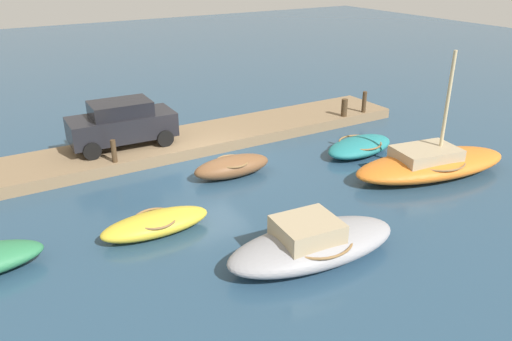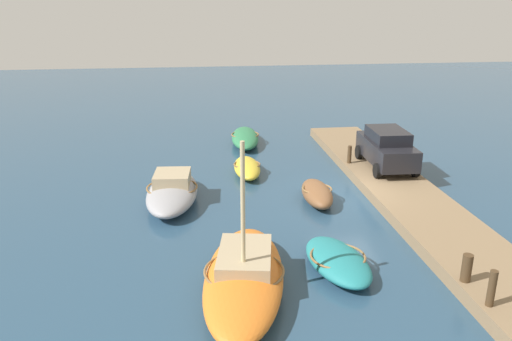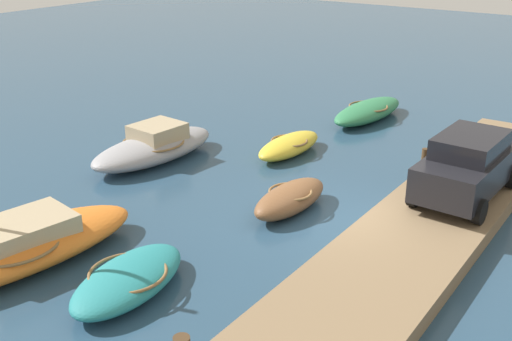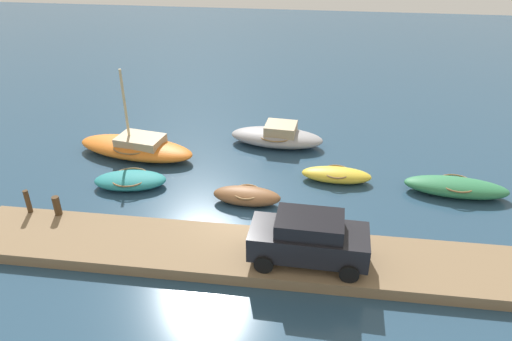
{
  "view_description": "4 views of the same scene",
  "coord_description": "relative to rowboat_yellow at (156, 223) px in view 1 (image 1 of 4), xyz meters",
  "views": [
    {
      "loc": [
        7.38,
        15.74,
        7.36
      ],
      "look_at": [
        -0.14,
        3.19,
        0.94
      ],
      "focal_mm": 35.51,
      "sensor_mm": 36.0,
      "label": 1
    },
    {
      "loc": [
        -18.59,
        6.14,
        7.71
      ],
      "look_at": [
        1.36,
        3.54,
        0.87
      ],
      "focal_mm": 35.9,
      "sensor_mm": 36.0,
      "label": 2
    },
    {
      "loc": [
        -13.21,
        -6.6,
        7.27
      ],
      "look_at": [
        -0.73,
        2.13,
        1.14
      ],
      "focal_mm": 43.64,
      "sensor_mm": 36.0,
      "label": 3
    },
    {
      "loc": [
        2.34,
        -15.3,
        11.09
      ],
      "look_at": [
        -0.1,
        2.97,
        0.67
      ],
      "focal_mm": 33.79,
      "sensor_mm": 36.0,
      "label": 4
    }
  ],
  "objects": [
    {
      "name": "parked_car",
      "position": [
        -1.06,
        -6.16,
        1.02
      ],
      "size": [
        3.96,
        2.0,
        1.74
      ],
      "rotation": [
        0.0,
        0.0,
        -0.03
      ],
      "color": "black",
      "rests_on": "dock_platform"
    },
    {
      "name": "dock_platform",
      "position": [
        -3.44,
        -5.88,
        -0.1
      ],
      "size": [
        19.72,
        2.82,
        0.43
      ],
      "primitive_type": "cube",
      "color": "#846B4C",
      "rests_on": "ground_plane"
    },
    {
      "name": "mooring_post_mid_east",
      "position": [
        -0.27,
        -4.72,
        0.53
      ],
      "size": [
        0.18,
        0.18,
        0.82
      ],
      "primitive_type": "cylinder",
      "color": "#47331E",
      "rests_on": "dock_platform"
    },
    {
      "name": "rowboat_teal",
      "position": [
        -9.0,
        -1.68,
        -0.0
      ],
      "size": [
        3.34,
        2.03,
        0.6
      ],
      "rotation": [
        0.0,
        0.0,
        0.14
      ],
      "color": "teal",
      "rests_on": "ground_plane"
    },
    {
      "name": "rowboat_yellow",
      "position": [
        0.0,
        0.0,
        0.0
      ],
      "size": [
        3.13,
        1.27,
        0.61
      ],
      "rotation": [
        0.0,
        0.0,
        -0.03
      ],
      "color": "gold",
      "rests_on": "ground_plane"
    },
    {
      "name": "sailboat_orange",
      "position": [
        -9.73,
        1.18,
        0.16
      ],
      "size": [
        6.29,
        3.14,
        4.37
      ],
      "rotation": [
        0.0,
        0.0,
        -0.17
      ],
      "color": "orange",
      "rests_on": "ground_plane"
    },
    {
      "name": "mooring_post_mid_west",
      "position": [
        -10.73,
        -4.72,
        0.51
      ],
      "size": [
        0.28,
        0.28,
        0.78
      ],
      "primitive_type": "cylinder",
      "color": "#47331E",
      "rests_on": "dock_platform"
    },
    {
      "name": "dinghy_brown",
      "position": [
        -3.71,
        -2.36,
        0.06
      ],
      "size": [
        2.88,
        1.23,
        0.73
      ],
      "rotation": [
        0.0,
        0.0,
        -0.04
      ],
      "color": "brown",
      "rests_on": "ground_plane"
    },
    {
      "name": "mooring_post_west",
      "position": [
        -11.9,
        -4.72,
        0.6
      ],
      "size": [
        0.19,
        0.19,
        0.97
      ],
      "primitive_type": "cylinder",
      "color": "#47331E",
      "rests_on": "dock_platform"
    },
    {
      "name": "ground_plane",
      "position": [
        -3.44,
        -3.69,
        -0.31
      ],
      "size": [
        84.0,
        84.0,
        0.0
      ],
      "primitive_type": "plane",
      "color": "navy"
    },
    {
      "name": "motorboat_grey",
      "position": [
        -2.98,
        3.3,
        0.17
      ],
      "size": [
        4.9,
        2.33,
        1.18
      ],
      "rotation": [
        0.0,
        0.0,
        -0.08
      ],
      "color": "#939399",
      "rests_on": "ground_plane"
    }
  ]
}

